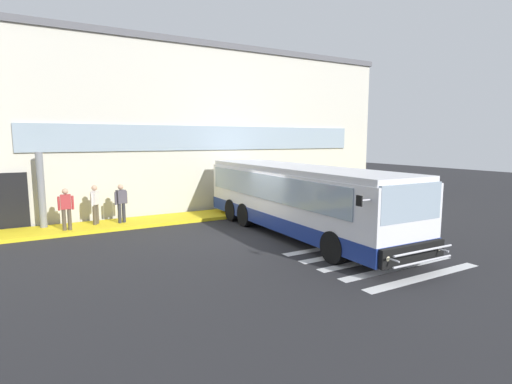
# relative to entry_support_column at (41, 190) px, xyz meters

# --- Properties ---
(ground_plane) EXTENTS (80.00, 90.00, 0.02)m
(ground_plane) POSITION_rel_entry_support_column_xyz_m (6.89, -5.40, -1.70)
(ground_plane) COLOR #232326
(ground_plane) RESTS_ON ground
(bay_paint_stripes) EXTENTS (4.40, 3.96, 0.01)m
(bay_paint_stripes) POSITION_rel_entry_support_column_xyz_m (8.89, -9.60, -1.69)
(bay_paint_stripes) COLOR silver
(bay_paint_stripes) RESTS_ON ground
(terminal_building) EXTENTS (25.31, 13.80, 8.57)m
(terminal_building) POSITION_rel_entry_support_column_xyz_m (6.19, 6.25, 2.59)
(terminal_building) COLOR beige
(terminal_building) RESTS_ON ground
(boarding_curb) EXTENTS (27.51, 2.00, 0.15)m
(boarding_curb) POSITION_rel_entry_support_column_xyz_m (6.89, -0.60, -1.61)
(boarding_curb) COLOR yellow
(boarding_curb) RESTS_ON ground
(entry_support_column) EXTENTS (0.28, 0.28, 3.08)m
(entry_support_column) POSITION_rel_entry_support_column_xyz_m (0.00, 0.00, 0.00)
(entry_support_column) COLOR slate
(entry_support_column) RESTS_ON boarding_curb
(bus_main_foreground) EXTENTS (3.20, 11.44, 2.70)m
(bus_main_foreground) POSITION_rel_entry_support_column_xyz_m (8.74, -5.63, -0.36)
(bus_main_foreground) COLOR silver
(bus_main_foreground) RESTS_ON ground
(passenger_near_column) EXTENTS (0.59, 0.23, 1.68)m
(passenger_near_column) POSITION_rel_entry_support_column_xyz_m (0.80, -1.05, -0.61)
(passenger_near_column) COLOR #4C4233
(passenger_near_column) RESTS_ON boarding_curb
(passenger_by_doorway) EXTENTS (0.40, 0.50, 1.68)m
(passenger_by_doorway) POSITION_rel_entry_support_column_xyz_m (1.96, -0.45, -0.61)
(passenger_by_doorway) COLOR #4C4233
(passenger_by_doorway) RESTS_ON boarding_curb
(passenger_at_curb_edge) EXTENTS (0.56, 0.33, 1.68)m
(passenger_at_curb_edge) POSITION_rel_entry_support_column_xyz_m (2.98, -0.67, -0.61)
(passenger_at_curb_edge) COLOR #2D2D33
(passenger_at_curb_edge) RESTS_ON boarding_curb
(safety_bollard_yellow) EXTENTS (0.18, 0.18, 0.90)m
(safety_bollard_yellow) POSITION_rel_entry_support_column_xyz_m (9.81, -1.80, -1.24)
(safety_bollard_yellow) COLOR yellow
(safety_bollard_yellow) RESTS_ON ground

